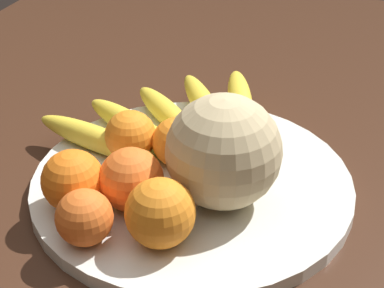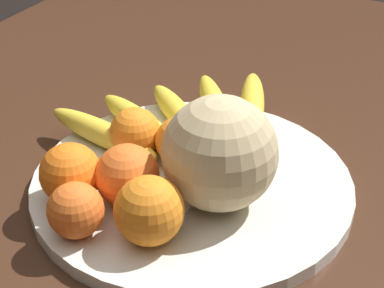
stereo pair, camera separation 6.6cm
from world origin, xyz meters
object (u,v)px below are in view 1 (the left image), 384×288
fruit_bowl (192,184)px  orange_back_left (73,181)px  banana_bunch (169,117)px  orange_front_left (130,136)px  orange_front_right (177,142)px  orange_mid_center (159,213)px  kitchen_table (199,237)px  orange_top_small (84,218)px  orange_back_right (131,180)px  produce_tag (177,219)px  melon (224,152)px

fruit_bowl → orange_back_left: bearing=133.3°
banana_bunch → orange_front_left: (-0.08, 0.02, 0.01)m
orange_front_right → orange_mid_center: bearing=-164.7°
kitchen_table → orange_front_left: orange_front_left is taller
orange_top_small → orange_mid_center: bearing=-69.4°
orange_back_left → orange_front_right: bearing=-30.9°
fruit_bowl → orange_mid_center: size_ratio=5.20×
orange_front_right → orange_back_left: (-0.12, 0.07, 0.00)m
kitchen_table → orange_top_small: bearing=153.0°
kitchen_table → orange_front_right: orange_front_right is taller
orange_front_left → orange_back_right: bearing=-153.6°
orange_back_left → produce_tag: size_ratio=0.88×
orange_back_left → produce_tag: 0.12m
orange_front_left → produce_tag: 0.14m
banana_bunch → orange_front_right: 0.09m
orange_top_small → produce_tag: 0.11m
produce_tag → orange_back_right: bearing=88.0°
kitchen_table → orange_back_right: orange_back_right is taller
melon → orange_mid_center: bearing=157.8°
orange_back_left → orange_back_right: size_ratio=0.97×
kitchen_table → orange_back_left: bearing=130.7°
orange_front_left → orange_back_right: orange_back_right is taller
kitchen_table → produce_tag: (-0.08, -0.00, 0.09)m
kitchen_table → orange_mid_center: 0.17m
orange_back_right → kitchen_table: bearing=-36.3°
kitchen_table → produce_tag: 0.12m
banana_bunch → orange_front_right: size_ratio=4.66×
fruit_bowl → orange_top_small: orange_top_small is taller
orange_mid_center → orange_back_right: size_ratio=1.02×
fruit_bowl → orange_mid_center: orange_mid_center is taller
orange_mid_center → banana_bunch: bearing=20.5°
melon → orange_mid_center: size_ratio=1.75×
orange_top_small → melon: bearing=-42.7°
orange_back_right → orange_top_small: size_ratio=1.19×
fruit_bowl → orange_front_left: bearing=79.7°
fruit_bowl → orange_top_small: bearing=156.3°
orange_back_right → produce_tag: 0.07m
fruit_bowl → melon: size_ratio=2.98×
orange_mid_center → produce_tag: bearing=-5.5°
orange_front_left → orange_top_small: bearing=-171.3°
melon → orange_mid_center: (-0.09, 0.04, -0.03)m
orange_front_right → orange_back_left: size_ratio=0.86×
orange_front_right → orange_back_right: 0.10m
fruit_bowl → orange_back_right: 0.10m
melon → produce_tag: melon is taller
orange_back_right → fruit_bowl: bearing=-30.7°
melon → orange_top_small: 0.17m
banana_bunch → orange_front_left: orange_front_left is taller
banana_bunch → orange_front_left: size_ratio=4.44×
fruit_bowl → orange_mid_center: (-0.12, -0.01, 0.05)m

